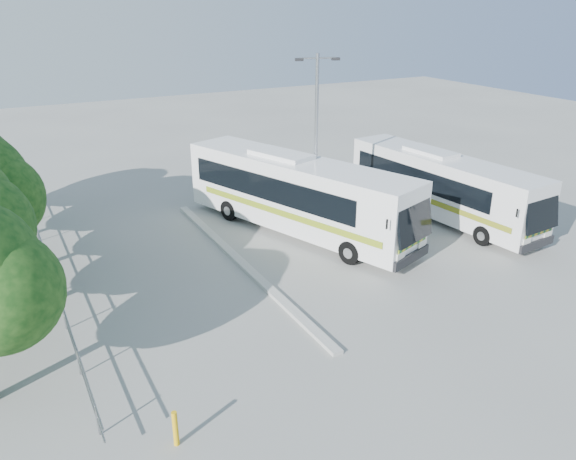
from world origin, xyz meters
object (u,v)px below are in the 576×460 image
coach_main (298,193)px  lamppost (316,137)px  bollard (175,429)px  coach_adjacent (442,185)px

coach_main → lamppost: (1.01, 0.00, 2.75)m
lamppost → bollard: bearing=-116.5°
coach_main → bollard: 15.31m
coach_main → lamppost: size_ratio=1.56×
coach_adjacent → bollard: 20.30m
lamppost → bollard: size_ratio=8.17×
coach_adjacent → lamppost: size_ratio=1.40×
bollard → lamppost: bearing=46.0°
coach_main → coach_adjacent: size_ratio=1.11×
coach_adjacent → lamppost: bearing=160.0°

